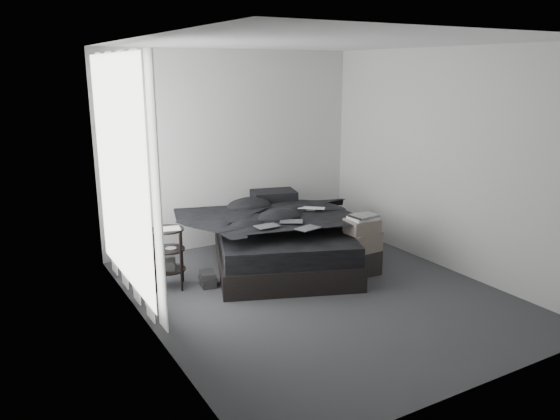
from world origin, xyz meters
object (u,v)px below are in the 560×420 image
laptop (311,204)px  side_stand (169,258)px  bed (281,254)px  box_lower (361,262)px

laptop → side_stand: (-1.80, 0.09, -0.42)m
bed → box_lower: size_ratio=5.20×
bed → laptop: bearing=7.5°
side_stand → bed: bearing=-0.0°
bed → box_lower: bearing=-27.0°
bed → box_lower: box_lower is taller
side_stand → box_lower: bearing=-19.3°
laptop → side_stand: bearing=-144.0°
bed → laptop: laptop is taller
bed → side_stand: bearing=-159.2°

